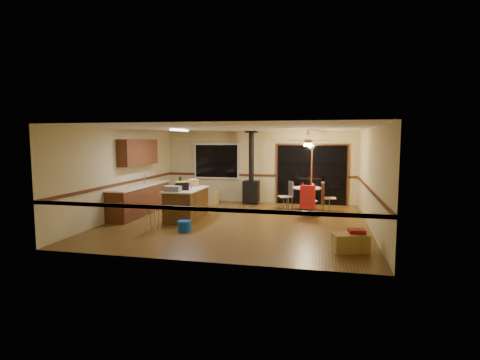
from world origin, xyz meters
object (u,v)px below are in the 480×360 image
(blue_bucket, at_px, (184,226))
(dining_table, at_px, (307,195))
(kitchen_island, at_px, (187,204))
(box_under_window, at_px, (210,198))
(chair_left, at_px, (288,192))
(box_corner_b, at_px, (345,243))
(toolbox_black, at_px, (182,186))
(chair_near, at_px, (308,197))
(chair_right, at_px, (324,193))
(bar_stool, at_px, (153,219))
(box_corner_a, at_px, (356,242))
(wood_stove, at_px, (251,184))
(toolbox_grey, at_px, (172,189))

(blue_bucket, relative_size, dining_table, 0.37)
(kitchen_island, bearing_deg, dining_table, 31.01)
(dining_table, distance_m, box_under_window, 3.56)
(kitchen_island, xyz_separation_m, box_under_window, (-0.15, 2.75, -0.24))
(kitchen_island, distance_m, chair_left, 3.45)
(dining_table, bearing_deg, kitchen_island, -148.99)
(dining_table, height_order, box_corner_b, dining_table)
(kitchen_island, distance_m, toolbox_black, 0.63)
(chair_near, distance_m, chair_right, 1.03)
(dining_table, relative_size, box_under_window, 1.68)
(kitchen_island, relative_size, box_corner_b, 3.62)
(chair_left, bearing_deg, bar_stool, -130.00)
(kitchen_island, relative_size, chair_near, 2.40)
(toolbox_black, relative_size, chair_near, 0.54)
(box_under_window, bearing_deg, blue_bucket, -81.74)
(chair_right, bearing_deg, box_corner_b, -84.34)
(blue_bucket, xyz_separation_m, box_corner_b, (3.81, -0.92, 0.05))
(chair_right, distance_m, box_corner_a, 4.26)
(wood_stove, relative_size, dining_table, 2.83)
(wood_stove, relative_size, blue_bucket, 7.67)
(toolbox_grey, bearing_deg, chair_right, 33.60)
(toolbox_grey, height_order, dining_table, toolbox_grey)
(dining_table, bearing_deg, chair_right, 5.42)
(blue_bucket, distance_m, dining_table, 4.42)
(toolbox_black, xyz_separation_m, box_corner_a, (4.50, -1.84, -0.82))
(wood_stove, bearing_deg, box_corner_b, -60.94)
(toolbox_grey, relative_size, toolbox_black, 1.21)
(chair_near, distance_m, box_under_window, 3.90)
(wood_stove, height_order, toolbox_black, wood_stove)
(wood_stove, relative_size, box_under_window, 4.75)
(bar_stool, distance_m, chair_near, 4.54)
(box_under_window, bearing_deg, chair_near, -24.93)
(blue_bucket, relative_size, box_corner_a, 0.68)
(wood_stove, relative_size, box_corner_b, 5.43)
(toolbox_grey, distance_m, blue_bucket, 1.27)
(chair_near, bearing_deg, dining_table, 93.86)
(toolbox_black, height_order, chair_left, toolbox_black)
(bar_stool, distance_m, dining_table, 5.05)
(chair_left, xyz_separation_m, box_corner_b, (1.55, -4.41, -0.40))
(kitchen_island, distance_m, toolbox_grey, 0.82)
(bar_stool, xyz_separation_m, box_corner_b, (4.59, -0.78, -0.12))
(bar_stool, bearing_deg, box_corner_a, -7.72)
(bar_stool, relative_size, chair_right, 0.89)
(blue_bucket, bearing_deg, dining_table, 49.39)
(box_corner_b, bearing_deg, chair_left, 109.36)
(box_corner_b, bearing_deg, bar_stool, 170.37)
(bar_stool, distance_m, box_corner_b, 4.66)
(toolbox_grey, xyz_separation_m, chair_near, (3.54, 1.73, -0.37))
(toolbox_grey, relative_size, blue_bucket, 1.38)
(box_under_window, distance_m, box_corner_a, 6.75)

